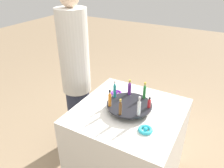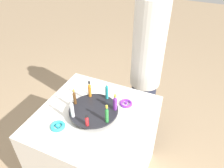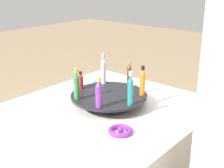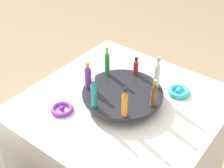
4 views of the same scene
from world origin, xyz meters
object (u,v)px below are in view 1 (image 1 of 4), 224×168
bottle_brown (120,107)px  bottle_clear (139,107)px  bottle_teal (115,90)px  bottle_orange (110,99)px  bottle_green (145,91)px  bottle_red (149,103)px  display_stand (129,106)px  ribbon_bow_teal (145,130)px  person_figure (76,77)px  bottle_purple (130,88)px  ribbon_bow_purple (116,93)px

bottle_brown → bottle_clear: 0.13m
bottle_teal → bottle_orange: 0.13m
bottle_green → bottle_orange: 0.30m
bottle_teal → bottle_brown: bearing=-51.8°
bottle_brown → bottle_red: (0.15, 0.18, -0.02)m
display_stand → ribbon_bow_teal: (0.20, -0.17, -0.03)m
bottle_red → person_figure: size_ratio=0.05×
display_stand → bottle_purple: bottle_purple is taller
display_stand → ribbon_bow_purple: 0.27m
display_stand → ribbon_bow_teal: 0.27m
display_stand → bottle_green: bearing=63.9°
bottle_purple → bottle_clear: size_ratio=0.85×
ribbon_bow_teal → bottle_green: bearing=114.2°
bottle_green → bottle_teal: (-0.21, -0.10, 0.00)m
bottle_red → person_figure: bearing=169.3°
bottle_orange → bottle_brown: (0.12, -0.06, -0.00)m
ribbon_bow_purple → ribbon_bow_teal: 0.53m
bottle_green → bottle_teal: bearing=-154.7°
bottle_green → bottle_brown: 0.30m
bottle_brown → bottle_red: size_ratio=1.48×
bottle_orange → ribbon_bow_purple: bearing=107.8°
bottle_red → ribbon_bow_purple: bearing=158.9°
display_stand → bottle_orange: bearing=-141.8°
display_stand → bottle_orange: bottle_orange is taller
bottle_green → bottle_clear: (0.05, -0.23, 0.00)m
bottle_green → ribbon_bow_teal: bottle_green is taller
bottle_teal → bottle_clear: bottle_clear is taller
display_stand → person_figure: (-0.65, 0.18, 0.01)m
bottle_clear → bottle_green: bearing=102.5°
bottle_red → bottle_clear: bearing=-103.2°
bottle_teal → display_stand: bearing=-13.2°
display_stand → bottle_teal: bearing=166.8°
bottle_purple → ribbon_bow_teal: bearing=-48.7°
display_stand → ribbon_bow_teal: bearing=-39.6°
bottle_green → bottle_clear: bearing=-77.5°
bottle_brown → bottle_red: bearing=51.0°
ribbon_bow_teal → ribbon_bow_purple: bearing=140.4°
display_stand → bottle_green: bottle_green is taller
bottle_orange → bottle_red: size_ratio=1.58×
bottle_teal → bottle_purple: bearing=51.0°
ribbon_bow_teal → bottle_red: bearing=105.4°
bottle_green → ribbon_bow_teal: 0.35m
bottle_red → person_figure: 0.82m
bottle_orange → bottle_green: bearing=51.0°
display_stand → bottle_red: bearing=12.5°
bottle_green → bottle_orange: bottle_green is taller
display_stand → bottle_purple: bearing=115.3°
bottle_green → bottle_teal: size_ratio=0.97×
bottle_teal → bottle_orange: bearing=-77.5°
bottle_purple → bottle_brown: 0.30m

